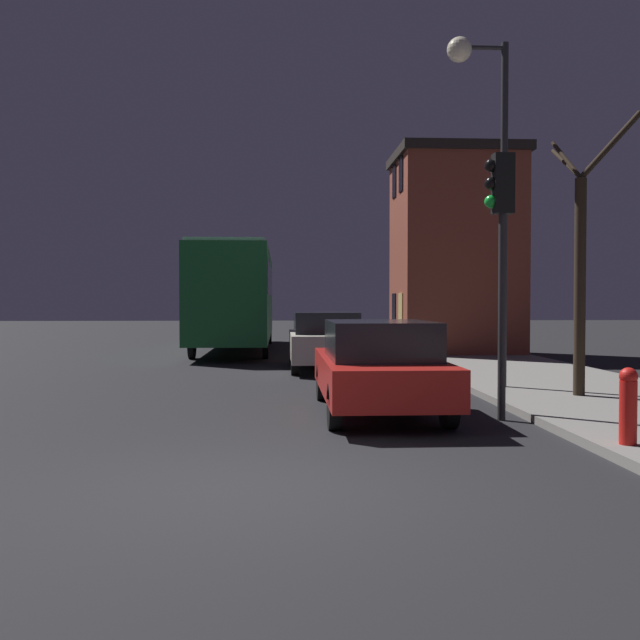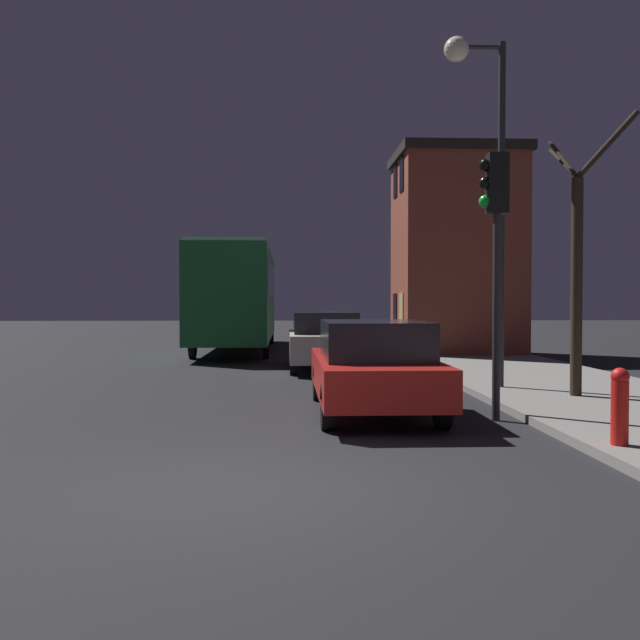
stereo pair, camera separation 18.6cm
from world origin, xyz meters
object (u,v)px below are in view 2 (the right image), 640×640
object	(u,v)px
bus	(238,291)
car_near_lane	(373,365)
traffic_light	(495,229)
bare_tree	(578,264)
car_mid_lane	(325,340)
streetlamp	(481,137)
fire_hydrant	(620,404)

from	to	relation	value
bus	car_near_lane	size ratio (longest dim) A/B	2.59
car_near_lane	traffic_light	bearing A→B (deg)	-23.95
bare_tree	car_near_lane	size ratio (longest dim) A/B	1.09
traffic_light	car_mid_lane	size ratio (longest dim) A/B	0.93
streetlamp	car_near_lane	xyz separation A→B (m)	(-2.39, -2.42, -4.23)
traffic_light	car_mid_lane	bearing A→B (deg)	104.74
streetlamp	car_mid_lane	size ratio (longest dim) A/B	1.57
streetlamp	car_mid_lane	world-z (taller)	streetlamp
car_mid_lane	traffic_light	bearing A→B (deg)	-75.26
car_near_lane	fire_hydrant	world-z (taller)	car_near_lane
bus	fire_hydrant	xyz separation A→B (m)	(5.69, -18.26, -1.57)
traffic_light	car_near_lane	distance (m)	2.85
bus	car_mid_lane	size ratio (longest dim) A/B	2.77
bus	car_near_lane	xyz separation A→B (m)	(3.19, -15.00, -1.40)
car_mid_lane	fire_hydrant	distance (m)	10.98
streetlamp	car_mid_lane	distance (m)	7.05
bus	car_mid_lane	distance (m)	8.28
bare_tree	bus	xyz separation A→B (m)	(-7.00, 13.89, -0.29)
traffic_light	bare_tree	distance (m)	2.83
traffic_light	bus	size ratio (longest dim) A/B	0.34
car_near_lane	bus	bearing A→B (deg)	102.00
streetlamp	bus	bearing A→B (deg)	113.92
streetlamp	traffic_light	distance (m)	3.89
streetlamp	bus	world-z (taller)	streetlamp
bus	streetlamp	bearing A→B (deg)	-66.08
car_near_lane	streetlamp	bearing A→B (deg)	45.35
fire_hydrant	bus	bearing A→B (deg)	107.30
traffic_light	bare_tree	bearing A→B (deg)	42.35
streetlamp	car_near_lane	world-z (taller)	streetlamp
car_near_lane	car_mid_lane	bearing A→B (deg)	93.05
streetlamp	car_near_lane	distance (m)	5.43
traffic_light	fire_hydrant	bearing A→B (deg)	-73.05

